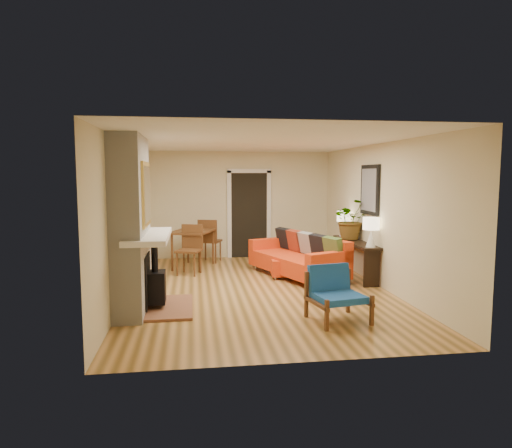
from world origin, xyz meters
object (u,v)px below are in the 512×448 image
at_px(sofa, 300,257).
at_px(console_table, 355,248).
at_px(houseplant, 351,219).
at_px(ottoman, 289,266).
at_px(lamp_far, 344,221).
at_px(dining_table, 197,238).
at_px(blue_chair, 335,291).
at_px(lamp_near, 371,229).

height_order(sofa, console_table, sofa).
bearing_deg(houseplant, ottoman, -179.41).
relative_size(ottoman, console_table, 0.43).
bearing_deg(ottoman, lamp_far, 20.63).
distance_m(dining_table, lamp_far, 3.22).
xyz_separation_m(sofa, console_table, (1.06, -0.24, 0.19)).
xyz_separation_m(dining_table, lamp_far, (3.12, -0.66, 0.40)).
bearing_deg(lamp_far, ottoman, -159.37).
bearing_deg(console_table, dining_table, 155.94).
xyz_separation_m(blue_chair, dining_table, (-1.89, 3.93, 0.25)).
xyz_separation_m(sofa, ottoman, (-0.23, 0.01, -0.18)).
bearing_deg(blue_chair, sofa, 86.48).
height_order(lamp_near, lamp_far, same).
bearing_deg(sofa, ottoman, 177.51).
bearing_deg(console_table, ottoman, 169.25).
distance_m(sofa, lamp_near, 1.61).
relative_size(sofa, houseplant, 2.98).
relative_size(ottoman, lamp_near, 1.48).
xyz_separation_m(ottoman, dining_table, (-1.83, 1.15, 0.45)).
bearing_deg(console_table, blue_chair, -115.97).
height_order(blue_chair, lamp_near, lamp_near).
bearing_deg(dining_table, houseplant, -20.04).
xyz_separation_m(console_table, lamp_near, (0.00, -0.77, 0.49)).
height_order(console_table, houseplant, houseplant).
relative_size(sofa, lamp_far, 4.55).
distance_m(ottoman, lamp_near, 1.85).
bearing_deg(ottoman, sofa, -2.49).
xyz_separation_m(blue_chair, lamp_near, (1.23, 1.77, 0.65)).
relative_size(blue_chair, console_table, 0.46).
bearing_deg(lamp_far, dining_table, 168.04).
bearing_deg(lamp_far, houseplant, -91.21).
distance_m(console_table, lamp_far, 0.88).
xyz_separation_m(console_table, houseplant, (-0.01, 0.26, 0.56)).
distance_m(sofa, blue_chair, 2.77).
xyz_separation_m(ottoman, console_table, (1.29, -0.25, 0.36)).
height_order(dining_table, houseplant, houseplant).
bearing_deg(lamp_far, lamp_near, -90.00).
xyz_separation_m(sofa, lamp_near, (1.06, -1.00, 0.67)).
bearing_deg(houseplant, sofa, -178.74).
bearing_deg(lamp_near, lamp_far, 90.00).
distance_m(sofa, ottoman, 0.29).
relative_size(dining_table, houseplant, 2.32).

